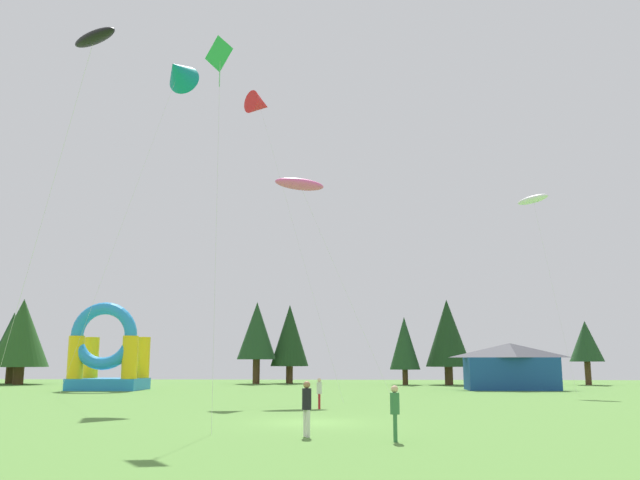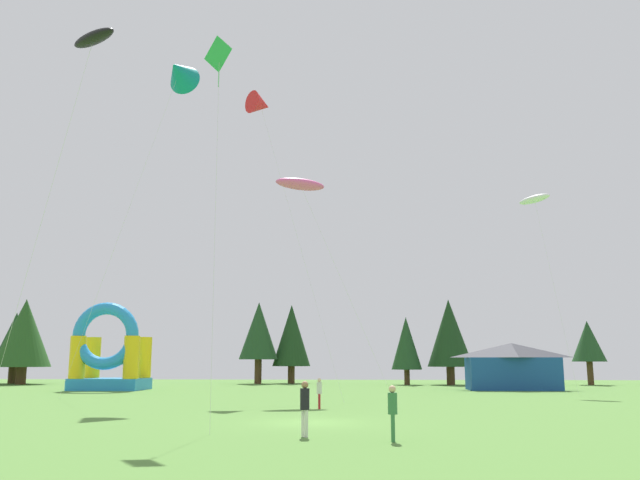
{
  "view_description": "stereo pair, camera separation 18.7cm",
  "coord_description": "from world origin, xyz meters",
  "px_view_note": "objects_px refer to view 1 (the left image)",
  "views": [
    {
      "loc": [
        1.89,
        -28.25,
        2.56
      ],
      "look_at": [
        0.0,
        7.58,
        9.04
      ],
      "focal_mm": 37.31,
      "sensor_mm": 36.0,
      "label": 1
    },
    {
      "loc": [
        2.08,
        -28.24,
        2.56
      ],
      "look_at": [
        0.0,
        7.58,
        9.04
      ],
      "focal_mm": 37.31,
      "sensor_mm": 36.0,
      "label": 2
    }
  ],
  "objects_px": {
    "festival_tent": "(511,366)",
    "inflatable_blue_arch": "(107,357)",
    "kite_red_delta": "(259,104)",
    "kite_green_diamond": "(222,58)",
    "kite_teal_delta": "(178,72)",
    "person_far_side": "(395,408)",
    "person_left_edge": "(307,404)",
    "person_near_camera": "(319,390)",
    "kite_pink_parafoil": "(299,184)",
    "kite_white_parafoil": "(533,200)",
    "kite_black_parafoil": "(94,38)"
  },
  "relations": [
    {
      "from": "festival_tent",
      "to": "inflatable_blue_arch",
      "type": "bearing_deg",
      "value": -176.29
    },
    {
      "from": "kite_red_delta",
      "to": "inflatable_blue_arch",
      "type": "distance_m",
      "value": 25.32
    },
    {
      "from": "kite_green_diamond",
      "to": "festival_tent",
      "type": "height_order",
      "value": "kite_green_diamond"
    },
    {
      "from": "kite_teal_delta",
      "to": "person_far_side",
      "type": "bearing_deg",
      "value": -57.57
    },
    {
      "from": "inflatable_blue_arch",
      "to": "person_left_edge",
      "type": "bearing_deg",
      "value": -59.8
    },
    {
      "from": "person_near_camera",
      "to": "kite_pink_parafoil",
      "type": "bearing_deg",
      "value": -176.22
    },
    {
      "from": "person_far_side",
      "to": "festival_tent",
      "type": "bearing_deg",
      "value": -17.16
    },
    {
      "from": "kite_red_delta",
      "to": "kite_white_parafoil",
      "type": "distance_m",
      "value": 23.54
    },
    {
      "from": "kite_green_diamond",
      "to": "kite_white_parafoil",
      "type": "bearing_deg",
      "value": 51.92
    },
    {
      "from": "kite_black_parafoil",
      "to": "inflatable_blue_arch",
      "type": "distance_m",
      "value": 35.75
    },
    {
      "from": "kite_black_parafoil",
      "to": "kite_white_parafoil",
      "type": "xyz_separation_m",
      "value": [
        25.44,
        28.73,
        -0.25
      ]
    },
    {
      "from": "person_near_camera",
      "to": "kite_white_parafoil",
      "type": "bearing_deg",
      "value": 128.63
    },
    {
      "from": "kite_black_parafoil",
      "to": "kite_white_parafoil",
      "type": "bearing_deg",
      "value": 48.48
    },
    {
      "from": "person_left_edge",
      "to": "festival_tent",
      "type": "height_order",
      "value": "festival_tent"
    },
    {
      "from": "kite_white_parafoil",
      "to": "festival_tent",
      "type": "bearing_deg",
      "value": 104.58
    },
    {
      "from": "kite_red_delta",
      "to": "kite_white_parafoil",
      "type": "relative_size",
      "value": 1.43
    },
    {
      "from": "kite_green_diamond",
      "to": "inflatable_blue_arch",
      "type": "bearing_deg",
      "value": 117.88
    },
    {
      "from": "person_far_side",
      "to": "person_left_edge",
      "type": "bearing_deg",
      "value": 68.85
    },
    {
      "from": "festival_tent",
      "to": "kite_black_parafoil",
      "type": "bearing_deg",
      "value": -125.48
    },
    {
      "from": "kite_green_diamond",
      "to": "inflatable_blue_arch",
      "type": "relative_size",
      "value": 2.25
    },
    {
      "from": "kite_teal_delta",
      "to": "festival_tent",
      "type": "bearing_deg",
      "value": 32.11
    },
    {
      "from": "kite_black_parafoil",
      "to": "inflatable_blue_arch",
      "type": "bearing_deg",
      "value": 108.47
    },
    {
      "from": "kite_black_parafoil",
      "to": "person_far_side",
      "type": "relative_size",
      "value": 9.24
    },
    {
      "from": "kite_black_parafoil",
      "to": "person_far_side",
      "type": "bearing_deg",
      "value": -15.54
    },
    {
      "from": "kite_red_delta",
      "to": "festival_tent",
      "type": "height_order",
      "value": "kite_red_delta"
    },
    {
      "from": "kite_pink_parafoil",
      "to": "festival_tent",
      "type": "xyz_separation_m",
      "value": [
        17.11,
        14.75,
        -12.5
      ]
    },
    {
      "from": "person_far_side",
      "to": "person_left_edge",
      "type": "xyz_separation_m",
      "value": [
        -2.9,
        1.18,
        0.05
      ]
    },
    {
      "from": "kite_pink_parafoil",
      "to": "person_far_side",
      "type": "xyz_separation_m",
      "value": [
        4.99,
        -22.41,
        -13.45
      ]
    },
    {
      "from": "kite_teal_delta",
      "to": "person_far_side",
      "type": "relative_size",
      "value": 13.5
    },
    {
      "from": "person_near_camera",
      "to": "festival_tent",
      "type": "bearing_deg",
      "value": 137.85
    },
    {
      "from": "kite_pink_parafoil",
      "to": "kite_green_diamond",
      "type": "bearing_deg",
      "value": -97.35
    },
    {
      "from": "kite_green_diamond",
      "to": "person_left_edge",
      "type": "bearing_deg",
      "value": -47.49
    },
    {
      "from": "kite_green_diamond",
      "to": "kite_teal_delta",
      "type": "xyz_separation_m",
      "value": [
        -6.29,
        15.34,
        6.43
      ]
    },
    {
      "from": "person_left_edge",
      "to": "festival_tent",
      "type": "relative_size",
      "value": 0.24
    },
    {
      "from": "kite_teal_delta",
      "to": "inflatable_blue_arch",
      "type": "height_order",
      "value": "kite_teal_delta"
    },
    {
      "from": "kite_pink_parafoil",
      "to": "person_far_side",
      "type": "bearing_deg",
      "value": -77.44
    },
    {
      "from": "kite_black_parafoil",
      "to": "kite_white_parafoil",
      "type": "relative_size",
      "value": 1.01
    },
    {
      "from": "kite_pink_parafoil",
      "to": "festival_tent",
      "type": "relative_size",
      "value": 1.99
    },
    {
      "from": "kite_teal_delta",
      "to": "kite_green_diamond",
      "type": "bearing_deg",
      "value": -67.71
    },
    {
      "from": "kite_teal_delta",
      "to": "kite_red_delta",
      "type": "height_order",
      "value": "kite_teal_delta"
    },
    {
      "from": "kite_black_parafoil",
      "to": "person_left_edge",
      "type": "relative_size",
      "value": 8.77
    },
    {
      "from": "person_near_camera",
      "to": "person_left_edge",
      "type": "relative_size",
      "value": 0.87
    },
    {
      "from": "kite_teal_delta",
      "to": "inflatable_blue_arch",
      "type": "xyz_separation_m",
      "value": [
        -9.12,
        13.78,
        -19.61
      ]
    },
    {
      "from": "kite_red_delta",
      "to": "person_near_camera",
      "type": "bearing_deg",
      "value": -66.5
    },
    {
      "from": "kite_green_diamond",
      "to": "kite_teal_delta",
      "type": "distance_m",
      "value": 17.78
    },
    {
      "from": "inflatable_blue_arch",
      "to": "person_far_side",
      "type": "bearing_deg",
      "value": -57.15
    },
    {
      "from": "kite_pink_parafoil",
      "to": "person_near_camera",
      "type": "xyz_separation_m",
      "value": [
        1.82,
        -8.3,
        -13.54
      ]
    },
    {
      "from": "kite_black_parafoil",
      "to": "kite_pink_parafoil",
      "type": "distance_m",
      "value": 20.36
    },
    {
      "from": "inflatable_blue_arch",
      "to": "festival_tent",
      "type": "distance_m",
      "value": 34.74
    },
    {
      "from": "kite_pink_parafoil",
      "to": "kite_teal_delta",
      "type": "bearing_deg",
      "value": -171.36
    }
  ]
}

